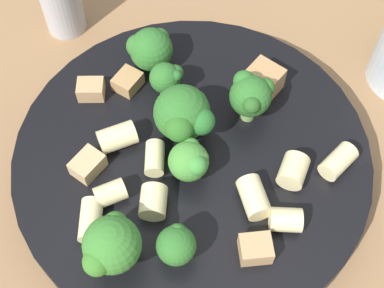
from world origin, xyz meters
TOP-DOWN VIEW (x-y plane):
  - ground_plane at (0.00, 0.00)m, footprint 2.00×2.00m
  - pasta_bowl at (0.00, 0.00)m, footprint 0.25×0.25m
  - broccoli_floret_0 at (-0.04, 0.04)m, footprint 0.03×0.03m
  - broccoli_floret_1 at (-0.07, -0.04)m, footprint 0.03×0.03m
  - broccoli_floret_2 at (0.08, 0.00)m, footprint 0.02×0.02m
  - broccoli_floret_3 at (0.02, -0.00)m, footprint 0.03×0.03m
  - broccoli_floret_4 at (-0.01, -0.01)m, footprint 0.04×0.04m
  - broccoli_floret_5 at (0.08, -0.04)m, footprint 0.04×0.04m
  - broccoli_floret_6 at (-0.05, -0.02)m, footprint 0.02×0.02m
  - rigatoni_0 at (0.01, -0.02)m, footprint 0.02×0.02m
  - rigatoni_1 at (0.06, -0.06)m, footprint 0.03×0.02m
  - rigatoni_2 at (0.05, -0.02)m, footprint 0.02×0.02m
  - rigatoni_3 at (-0.00, 0.10)m, footprint 0.03×0.03m
  - rigatoni_4 at (0.03, 0.05)m, footprint 0.03×0.03m
  - rigatoni_5 at (-0.00, -0.05)m, footprint 0.03×0.03m
  - rigatoni_6 at (0.05, 0.07)m, footprint 0.02×0.02m
  - rigatoni_7 at (0.04, -0.05)m, footprint 0.02×0.02m
  - rigatoni_8 at (0.01, 0.07)m, footprint 0.03×0.02m
  - chicken_chunk_0 at (0.02, -0.07)m, footprint 0.03×0.02m
  - chicken_chunk_1 at (0.07, 0.05)m, footprint 0.02×0.02m
  - chicken_chunk_2 at (-0.06, 0.05)m, footprint 0.03×0.03m
  - chicken_chunk_3 at (-0.04, -0.08)m, footprint 0.02×0.02m
  - chicken_chunk_4 at (-0.05, -0.06)m, footprint 0.03×0.02m

SIDE VIEW (x-z plane):
  - ground_plane at x=0.00m, z-range 0.00..0.00m
  - pasta_bowl at x=0.00m, z-range 0.00..0.03m
  - chicken_chunk_4 at x=-0.05m, z-range 0.03..0.04m
  - chicken_chunk_0 at x=0.02m, z-range 0.03..0.04m
  - chicken_chunk_3 at x=-0.04m, z-range 0.03..0.04m
  - rigatoni_0 at x=0.01m, z-range 0.03..0.04m
  - chicken_chunk_1 at x=0.07m, z-range 0.03..0.04m
  - rigatoni_1 at x=0.06m, z-range 0.03..0.04m
  - rigatoni_7 at x=0.04m, z-range 0.03..0.04m
  - rigatoni_3 at x=0.00m, z-range 0.03..0.04m
  - rigatoni_6 at x=0.05m, z-range 0.03..0.05m
  - rigatoni_4 at x=0.03m, z-range 0.03..0.05m
  - rigatoni_5 at x=0.00m, z-range 0.03..0.05m
  - rigatoni_2 at x=0.05m, z-range 0.03..0.05m
  - rigatoni_8 at x=0.01m, z-range 0.03..0.05m
  - chicken_chunk_2 at x=-0.06m, z-range 0.03..0.05m
  - broccoli_floret_2 at x=0.08m, z-range 0.03..0.06m
  - broccoli_floret_3 at x=0.02m, z-range 0.03..0.06m
  - broccoli_floret_1 at x=-0.07m, z-range 0.03..0.07m
  - broccoli_floret_6 at x=-0.05m, z-range 0.03..0.07m
  - broccoli_floret_4 at x=-0.01m, z-range 0.03..0.08m
  - broccoli_floret_0 at x=-0.04m, z-range 0.03..0.07m
  - broccoli_floret_5 at x=0.08m, z-range 0.03..0.08m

